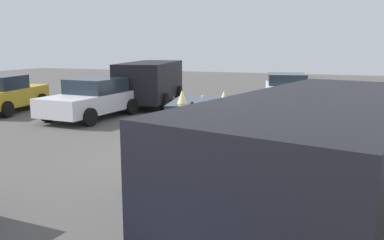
# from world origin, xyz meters

# --- Properties ---
(ground_plane) EXTENTS (60.00, 60.00, 0.00)m
(ground_plane) POSITION_xyz_m (0.00, 0.00, 0.00)
(ground_plane) COLOR #514F4C
(art_car_decorated) EXTENTS (4.56, 2.62, 1.65)m
(art_car_decorated) POSITION_xyz_m (0.07, 0.01, 0.70)
(art_car_decorated) COLOR #D8BC7F
(art_car_decorated) RESTS_ON ground
(parked_van_behind_right) EXTENTS (5.20, 2.82, 1.91)m
(parked_van_behind_right) POSITION_xyz_m (7.49, 4.98, 1.09)
(parked_van_behind_right) COLOR black
(parked_van_behind_right) RESTS_ON ground
(parked_van_row_back_far) EXTENTS (5.18, 3.07, 2.08)m
(parked_van_row_back_far) POSITION_xyz_m (-4.05, -2.83, 1.17)
(parked_van_row_back_far) COLOR black
(parked_van_row_back_far) RESTS_ON ground
(parked_sedan_far_left) EXTENTS (4.27, 2.51, 1.45)m
(parked_sedan_far_left) POSITION_xyz_m (8.65, -0.89, 0.73)
(parked_sedan_far_left) COLOR white
(parked_sedan_far_left) RESTS_ON ground
(parked_sedan_near_right) EXTENTS (4.22, 2.32, 1.44)m
(parked_sedan_near_right) POSITION_xyz_m (3.76, 5.57, 0.72)
(parked_sedan_near_right) COLOR silver
(parked_sedan_near_right) RESTS_ON ground
(parked_sedan_row_back_center) EXTENTS (4.15, 2.47, 1.48)m
(parked_sedan_row_back_center) POSITION_xyz_m (3.69, 9.68, 0.73)
(parked_sedan_row_back_center) COLOR gold
(parked_sedan_row_back_center) RESTS_ON ground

